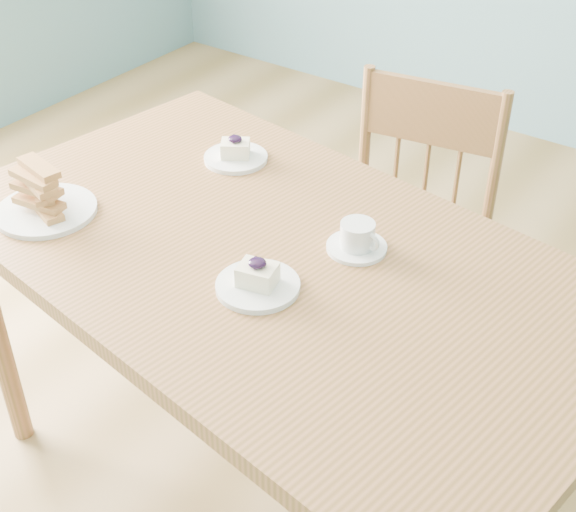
{
  "coord_description": "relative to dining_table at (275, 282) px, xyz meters",
  "views": [
    {
      "loc": [
        0.81,
        -1.11,
        1.83
      ],
      "look_at": [
        -0.04,
        0.08,
        0.78
      ],
      "focal_mm": 50.0,
      "sensor_mm": 36.0,
      "label": 1
    }
  ],
  "objects": [
    {
      "name": "coffee_cup",
      "position": [
        0.14,
        0.11,
        0.11
      ],
      "size": [
        0.13,
        0.13,
        0.07
      ],
      "rotation": [
        0.0,
        0.0,
        -0.15
      ],
      "color": "silver",
      "rests_on": "dining_table"
    },
    {
      "name": "room",
      "position": [
        0.04,
        -0.03,
        0.61
      ],
      "size": [
        5.01,
        5.01,
        2.71
      ],
      "color": "#997647",
      "rests_on": "ground"
    },
    {
      "name": "cheesecake_plate_far",
      "position": [
        -0.33,
        0.27,
        0.1
      ],
      "size": [
        0.16,
        0.16,
        0.07
      ],
      "rotation": [
        0.0,
        0.0,
        0.59
      ],
      "color": "silver",
      "rests_on": "dining_table"
    },
    {
      "name": "cheesecake_plate_near",
      "position": [
        0.05,
        -0.12,
        0.1
      ],
      "size": [
        0.17,
        0.17,
        0.07
      ],
      "rotation": [
        0.0,
        0.0,
        0.24
      ],
      "color": "silver",
      "rests_on": "dining_table"
    },
    {
      "name": "biscotti_plate",
      "position": [
        -0.53,
        -0.18,
        0.12
      ],
      "size": [
        0.23,
        0.23,
        0.12
      ],
      "rotation": [
        0.0,
        0.0,
        -0.29
      ],
      "color": "silver",
      "rests_on": "dining_table"
    },
    {
      "name": "dining_table",
      "position": [
        0.0,
        0.0,
        0.0
      ],
      "size": [
        1.64,
        1.09,
        0.82
      ],
      "rotation": [
        0.0,
        0.0,
        -0.15
      ],
      "color": "#985F39",
      "rests_on": "ground"
    },
    {
      "name": "dining_chair",
      "position": [
        0.01,
        0.63,
        -0.25
      ],
      "size": [
        0.5,
        0.48,
        0.95
      ],
      "rotation": [
        0.0,
        0.0,
        0.17
      ],
      "color": "#985F39",
      "rests_on": "ground"
    }
  ]
}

